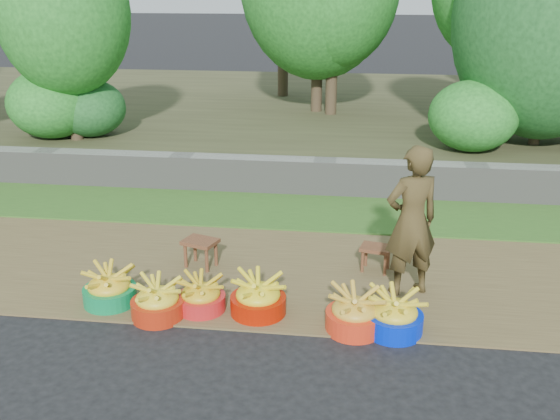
# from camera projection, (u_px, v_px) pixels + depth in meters

# --- Properties ---
(ground_plane) EXTENTS (120.00, 120.00, 0.00)m
(ground_plane) POSITION_uv_depth(u_px,v_px,m) (297.00, 336.00, 5.76)
(ground_plane) COLOR black
(ground_plane) RESTS_ON ground
(dirt_shoulder) EXTENTS (80.00, 2.50, 0.02)m
(dirt_shoulder) POSITION_uv_depth(u_px,v_px,m) (309.00, 275.00, 6.92)
(dirt_shoulder) COLOR brown
(dirt_shoulder) RESTS_ON ground
(grass_verge) EXTENTS (80.00, 1.50, 0.04)m
(grass_verge) POSITION_uv_depth(u_px,v_px,m) (321.00, 212.00, 8.78)
(grass_verge) COLOR #366422
(grass_verge) RESTS_ON ground
(retaining_wall) EXTENTS (80.00, 0.35, 0.55)m
(retaining_wall) POSITION_uv_depth(u_px,v_px,m) (325.00, 177.00, 9.48)
(retaining_wall) COLOR gray
(retaining_wall) RESTS_ON ground
(earth_bank) EXTENTS (80.00, 10.00, 0.50)m
(earth_bank) POSITION_uv_depth(u_px,v_px,m) (338.00, 115.00, 14.05)
(earth_bank) COLOR #404126
(earth_bank) RESTS_ON ground
(vegetation) EXTENTS (32.08, 8.04, 4.61)m
(vegetation) POSITION_uv_depth(u_px,v_px,m) (442.00, 3.00, 11.86)
(vegetation) COLOR #3E3120
(vegetation) RESTS_ON earth_bank
(basin_a) EXTENTS (0.53, 0.53, 0.40)m
(basin_a) POSITION_uv_depth(u_px,v_px,m) (109.00, 289.00, 6.26)
(basin_a) COLOR #097B41
(basin_a) RESTS_ON ground
(basin_b) EXTENTS (0.52, 0.52, 0.39)m
(basin_b) POSITION_uv_depth(u_px,v_px,m) (158.00, 301.00, 6.02)
(basin_b) COLOR #A8240D
(basin_b) RESTS_ON ground
(basin_c) EXTENTS (0.48, 0.48, 0.36)m
(basin_c) POSITION_uv_depth(u_px,v_px,m) (201.00, 296.00, 6.14)
(basin_c) COLOR red
(basin_c) RESTS_ON ground
(basin_d) EXTENTS (0.55, 0.55, 0.41)m
(basin_d) POSITION_uv_depth(u_px,v_px,m) (258.00, 298.00, 6.07)
(basin_d) COLOR #A51502
(basin_d) RESTS_ON ground
(basin_e) EXTENTS (0.54, 0.54, 0.40)m
(basin_e) POSITION_uv_depth(u_px,v_px,m) (354.00, 313.00, 5.80)
(basin_e) COLOR red
(basin_e) RESTS_ON ground
(basin_f) EXTENTS (0.54, 0.54, 0.40)m
(basin_f) POSITION_uv_depth(u_px,v_px,m) (394.00, 315.00, 5.76)
(basin_f) COLOR #0021D5
(basin_f) RESTS_ON ground
(stool_left) EXTENTS (0.44, 0.39, 0.33)m
(stool_left) POSITION_uv_depth(u_px,v_px,m) (200.00, 245.00, 7.03)
(stool_left) COLOR brown
(stool_left) RESTS_ON dirt_shoulder
(stool_right) EXTENTS (0.38, 0.32, 0.29)m
(stool_right) POSITION_uv_depth(u_px,v_px,m) (376.00, 251.00, 6.94)
(stool_right) COLOR brown
(stool_right) RESTS_ON dirt_shoulder
(vendor_woman) EXTENTS (0.68, 0.58, 1.58)m
(vendor_woman) POSITION_uv_depth(u_px,v_px,m) (412.00, 221.00, 6.27)
(vendor_woman) COLOR black
(vendor_woman) RESTS_ON dirt_shoulder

